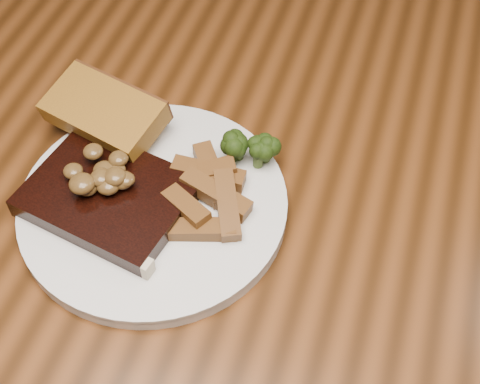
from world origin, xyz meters
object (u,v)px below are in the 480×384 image
at_px(plate, 154,206).
at_px(garlic_bread, 107,126).
at_px(dining_table, 246,250).
at_px(potato_wedges, 206,194).
at_px(steak, 109,196).
at_px(chair_far, 365,8).

bearing_deg(plate, garlic_bread, 138.45).
xyz_separation_m(dining_table, potato_wedges, (-0.04, -0.02, 0.12)).
relative_size(dining_table, potato_wedges, 16.40).
bearing_deg(steak, dining_table, 33.58).
relative_size(chair_far, steak, 5.62).
distance_m(chair_far, garlic_bread, 0.78).
relative_size(chair_far, garlic_bread, 7.04).
height_order(chair_far, steak, chair_far).
distance_m(chair_far, plate, 0.82).
xyz_separation_m(plate, garlic_bread, (-0.08, 0.07, 0.02)).
distance_m(chair_far, steak, 0.85).
bearing_deg(chair_far, plate, 80.12).
bearing_deg(steak, plate, 30.44).
distance_m(plate, potato_wedges, 0.06).
relative_size(dining_table, plate, 5.89).
bearing_deg(steak, potato_wedges, 29.70).
bearing_deg(potato_wedges, garlic_bread, 157.27).
relative_size(dining_table, chair_far, 1.83).
distance_m(plate, garlic_bread, 0.11).
relative_size(plate, steak, 1.74).
distance_m(plate, steak, 0.05).
bearing_deg(garlic_bread, plate, -26.54).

